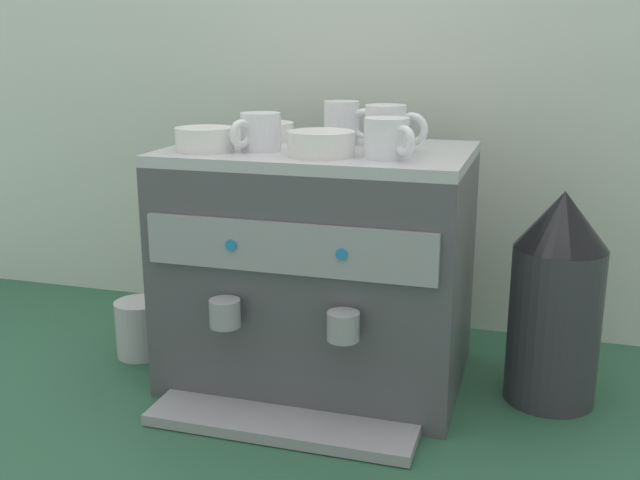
% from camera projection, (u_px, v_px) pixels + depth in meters
% --- Properties ---
extents(ground_plane, '(4.00, 4.00, 0.00)m').
position_uv_depth(ground_plane, '(320.00, 374.00, 1.55)').
color(ground_plane, '#28563D').
extents(tiled_backsplash_wall, '(2.80, 0.03, 1.17)m').
position_uv_depth(tiled_backsplash_wall, '(365.00, 80.00, 1.74)').
color(tiled_backsplash_wall, silver).
rests_on(tiled_backsplash_wall, ground_plane).
extents(espresso_machine, '(0.57, 0.50, 0.47)m').
position_uv_depth(espresso_machine, '(319.00, 267.00, 1.49)').
color(espresso_machine, '#4C4C51').
rests_on(espresso_machine, ground_plane).
extents(ceramic_cup_0, '(0.12, 0.08, 0.08)m').
position_uv_depth(ceramic_cup_0, '(388.00, 128.00, 1.39)').
color(ceramic_cup_0, white).
rests_on(ceramic_cup_0, espresso_machine).
extents(ceramic_cup_1, '(0.08, 0.11, 0.07)m').
position_uv_depth(ceramic_cup_1, '(259.00, 132.00, 1.39)').
color(ceramic_cup_1, white).
rests_on(ceramic_cup_1, espresso_machine).
extents(ceramic_cup_2, '(0.10, 0.10, 0.07)m').
position_uv_depth(ceramic_cup_2, '(388.00, 138.00, 1.30)').
color(ceramic_cup_2, white).
rests_on(ceramic_cup_2, espresso_machine).
extents(ceramic_cup_3, '(0.11, 0.07, 0.08)m').
position_uv_depth(ceramic_cup_3, '(344.00, 123.00, 1.48)').
color(ceramic_cup_3, white).
rests_on(ceramic_cup_3, espresso_machine).
extents(ceramic_bowl_0, '(0.12, 0.12, 0.04)m').
position_uv_depth(ceramic_bowl_0, '(264.00, 132.00, 1.54)').
color(ceramic_bowl_0, white).
rests_on(ceramic_bowl_0, espresso_machine).
extents(ceramic_bowl_1, '(0.12, 0.12, 0.04)m').
position_uv_depth(ceramic_bowl_1, '(321.00, 144.00, 1.33)').
color(ceramic_bowl_1, white).
rests_on(ceramic_bowl_1, espresso_machine).
extents(ceramic_bowl_2, '(0.11, 0.11, 0.04)m').
position_uv_depth(ceramic_bowl_2, '(205.00, 140.00, 1.39)').
color(ceramic_bowl_2, white).
rests_on(ceramic_bowl_2, espresso_machine).
extents(coffee_grinder, '(0.17, 0.17, 0.41)m').
position_uv_depth(coffee_grinder, '(556.00, 298.00, 1.39)').
color(coffee_grinder, '#333338').
rests_on(coffee_grinder, ground_plane).
extents(milk_pitcher, '(0.11, 0.11, 0.12)m').
position_uv_depth(milk_pitcher, '(140.00, 328.00, 1.63)').
color(milk_pitcher, '#B7B7BC').
rests_on(milk_pitcher, ground_plane).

